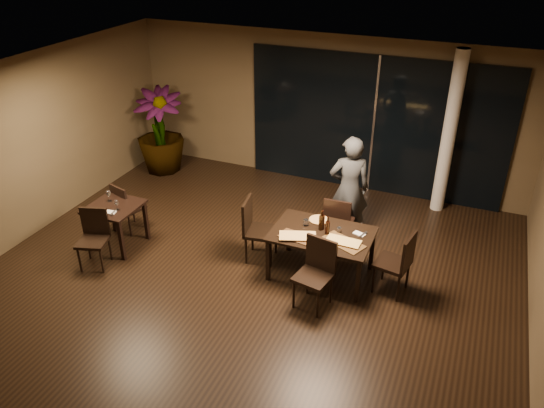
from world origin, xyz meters
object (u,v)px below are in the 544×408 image
(potted_plant, at_px, (160,131))
(chair_main_left, at_px, (255,226))
(chair_side_near, at_px, (94,234))
(side_table, at_px, (115,212))
(bottle_b, at_px, (328,226))
(diner, at_px, (349,189))
(chair_side_far, at_px, (126,205))
(bottle_c, at_px, (322,220))
(main_table, at_px, (322,237))
(bottle_a, at_px, (321,220))
(chair_main_far, at_px, (338,221))
(chair_main_near, at_px, (316,269))
(chair_main_right, at_px, (399,261))

(potted_plant, bearing_deg, chair_main_left, -35.40)
(chair_side_near, bearing_deg, side_table, 74.06)
(chair_side_near, xyz_separation_m, bottle_b, (3.47, 1.05, 0.38))
(potted_plant, bearing_deg, side_table, -71.53)
(chair_side_near, bearing_deg, diner, 16.33)
(diner, bearing_deg, side_table, 4.63)
(chair_side_far, relative_size, bottle_c, 2.90)
(diner, bearing_deg, main_table, 65.11)
(main_table, xyz_separation_m, bottle_a, (-0.05, 0.09, 0.23))
(chair_main_far, xyz_separation_m, potted_plant, (-4.38, 1.55, 0.36))
(chair_main_near, height_order, diner, diner)
(side_table, bearing_deg, chair_main_left, 13.18)
(chair_main_far, xyz_separation_m, bottle_a, (-0.08, -0.69, 0.37))
(chair_side_far, distance_m, chair_side_near, 1.01)
(potted_plant, bearing_deg, bottle_a, -27.59)
(chair_main_far, height_order, diner, diner)
(chair_main_right, height_order, bottle_a, bottle_a)
(chair_main_far, distance_m, bottle_c, 0.77)
(chair_side_near, relative_size, bottle_c, 3.01)
(diner, bearing_deg, bottle_a, 62.32)
(bottle_a, relative_size, bottle_b, 1.05)
(chair_side_far, height_order, bottle_c, bottle_c)
(chair_main_near, xyz_separation_m, chair_main_left, (-1.25, 0.70, 0.02))
(side_table, relative_size, bottle_b, 2.65)
(chair_main_far, relative_size, chair_side_far, 1.07)
(chair_side_far, relative_size, bottle_b, 3.00)
(main_table, distance_m, side_table, 3.44)
(chair_main_right, xyz_separation_m, chair_side_near, (-4.55, -1.07, -0.03))
(chair_main_right, xyz_separation_m, potted_plant, (-5.51, 2.33, 0.34))
(chair_main_far, bearing_deg, bottle_b, 91.39)
(chair_main_near, bearing_deg, main_table, 112.68)
(chair_side_far, xyz_separation_m, bottle_b, (3.60, 0.05, 0.39))
(chair_side_near, relative_size, bottle_b, 3.12)
(side_table, distance_m, diner, 3.88)
(chair_side_near, height_order, bottle_a, bottle_a)
(main_table, height_order, potted_plant, potted_plant)
(chair_main_far, distance_m, potted_plant, 4.66)
(main_table, xyz_separation_m, chair_main_far, (0.03, 0.78, -0.13))
(potted_plant, distance_m, bottle_b, 5.01)
(bottle_a, bearing_deg, bottle_b, -37.93)
(main_table, bearing_deg, chair_side_far, -178.90)
(potted_plant, relative_size, bottle_b, 5.95)
(chair_side_near, relative_size, bottle_a, 2.97)
(side_table, distance_m, bottle_a, 3.41)
(side_table, height_order, bottle_c, bottle_c)
(chair_main_right, height_order, chair_side_far, chair_main_right)
(side_table, bearing_deg, chair_main_right, 6.30)
(chair_main_right, height_order, chair_side_near, chair_main_right)
(bottle_c, bearing_deg, chair_main_right, -5.25)
(chair_main_near, xyz_separation_m, bottle_a, (-0.19, 0.75, 0.34))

